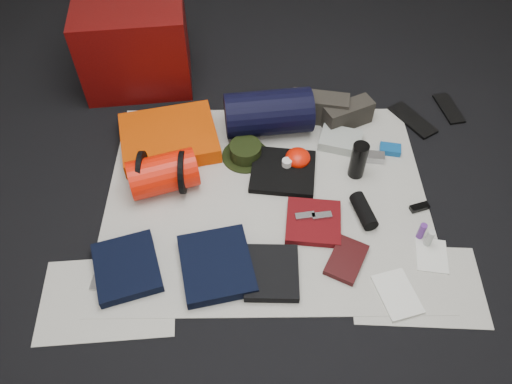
{
  "coord_description": "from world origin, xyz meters",
  "views": [
    {
      "loc": [
        -0.07,
        -1.56,
        1.97
      ],
      "look_at": [
        -0.05,
        -0.05,
        0.1
      ],
      "focal_mm": 35.0,
      "sensor_mm": 36.0,
      "label": 1
    }
  ],
  "objects_px": {
    "navy_duffel": "(268,113)",
    "sleeping_pad": "(169,138)",
    "compact_camera": "(375,157)",
    "red_cabinet": "(135,43)",
    "water_bottle": "(358,160)",
    "stuff_sack": "(163,174)",
    "paperback_book": "(346,260)"
  },
  "relations": [
    {
      "from": "navy_duffel",
      "to": "sleeping_pad",
      "type": "bearing_deg",
      "value": -175.42
    },
    {
      "from": "sleeping_pad",
      "to": "compact_camera",
      "type": "distance_m",
      "value": 1.11
    },
    {
      "from": "red_cabinet",
      "to": "water_bottle",
      "type": "relative_size",
      "value": 2.94
    },
    {
      "from": "sleeping_pad",
      "to": "compact_camera",
      "type": "relative_size",
      "value": 5.01
    },
    {
      "from": "red_cabinet",
      "to": "stuff_sack",
      "type": "bearing_deg",
      "value": -81.27
    },
    {
      "from": "sleeping_pad",
      "to": "stuff_sack",
      "type": "relative_size",
      "value": 1.51
    },
    {
      "from": "stuff_sack",
      "to": "water_bottle",
      "type": "bearing_deg",
      "value": 4.45
    },
    {
      "from": "red_cabinet",
      "to": "sleeping_pad",
      "type": "xyz_separation_m",
      "value": [
        0.23,
        -0.59,
        -0.2
      ]
    },
    {
      "from": "stuff_sack",
      "to": "compact_camera",
      "type": "height_order",
      "value": "stuff_sack"
    },
    {
      "from": "red_cabinet",
      "to": "paperback_book",
      "type": "xyz_separation_m",
      "value": [
        1.11,
        -1.34,
        -0.23
      ]
    },
    {
      "from": "compact_camera",
      "to": "water_bottle",
      "type": "bearing_deg",
      "value": -131.34
    },
    {
      "from": "stuff_sack",
      "to": "compact_camera",
      "type": "relative_size",
      "value": 3.31
    },
    {
      "from": "paperback_book",
      "to": "water_bottle",
      "type": "bearing_deg",
      "value": 105.49
    },
    {
      "from": "stuff_sack",
      "to": "navy_duffel",
      "type": "xyz_separation_m",
      "value": [
        0.53,
        0.41,
        0.02
      ]
    },
    {
      "from": "water_bottle",
      "to": "navy_duffel",
      "type": "bearing_deg",
      "value": 143.02
    },
    {
      "from": "red_cabinet",
      "to": "stuff_sack",
      "type": "height_order",
      "value": "red_cabinet"
    },
    {
      "from": "sleeping_pad",
      "to": "red_cabinet",
      "type": "bearing_deg",
      "value": 111.55
    },
    {
      "from": "red_cabinet",
      "to": "paperback_book",
      "type": "distance_m",
      "value": 1.76
    },
    {
      "from": "stuff_sack",
      "to": "water_bottle",
      "type": "height_order",
      "value": "water_bottle"
    },
    {
      "from": "sleeping_pad",
      "to": "navy_duffel",
      "type": "bearing_deg",
      "value": 11.36
    },
    {
      "from": "sleeping_pad",
      "to": "water_bottle",
      "type": "xyz_separation_m",
      "value": [
        0.99,
        -0.23,
        0.06
      ]
    },
    {
      "from": "red_cabinet",
      "to": "paperback_book",
      "type": "bearing_deg",
      "value": -56.82
    },
    {
      "from": "water_bottle",
      "to": "compact_camera",
      "type": "height_order",
      "value": "water_bottle"
    },
    {
      "from": "stuff_sack",
      "to": "compact_camera",
      "type": "distance_m",
      "value": 1.11
    },
    {
      "from": "paperback_book",
      "to": "sleeping_pad",
      "type": "bearing_deg",
      "value": 166.72
    },
    {
      "from": "sleeping_pad",
      "to": "compact_camera",
      "type": "height_order",
      "value": "sleeping_pad"
    },
    {
      "from": "sleeping_pad",
      "to": "water_bottle",
      "type": "bearing_deg",
      "value": -13.02
    },
    {
      "from": "water_bottle",
      "to": "paperback_book",
      "type": "relative_size",
      "value": 0.94
    },
    {
      "from": "stuff_sack",
      "to": "paperback_book",
      "type": "height_order",
      "value": "stuff_sack"
    },
    {
      "from": "water_bottle",
      "to": "paperback_book",
      "type": "bearing_deg",
      "value": -102.14
    },
    {
      "from": "water_bottle",
      "to": "paperback_book",
      "type": "xyz_separation_m",
      "value": [
        -0.11,
        -0.53,
        -0.09
      ]
    },
    {
      "from": "sleeping_pad",
      "to": "navy_duffel",
      "type": "distance_m",
      "value": 0.56
    }
  ]
}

